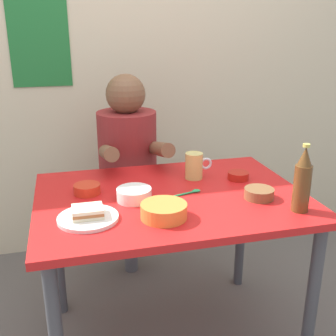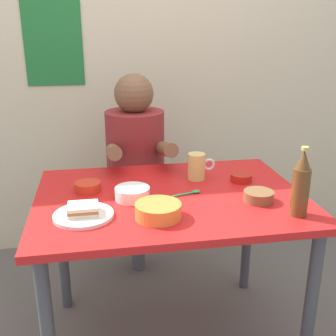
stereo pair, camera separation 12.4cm
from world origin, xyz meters
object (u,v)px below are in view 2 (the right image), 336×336
plate_orange (84,215)px  beer_mug (197,166)px  dining_table (170,215)px  person_seated (136,148)px  sandwich (83,209)px  beer_bottle (301,185)px  stool (137,216)px  sauce_bowl_chili (88,186)px

plate_orange → beer_mug: bearing=32.1°
dining_table → person_seated: person_seated is taller
sandwich → beer_bottle: bearing=-8.6°
beer_bottle → person_seated: bearing=119.9°
beer_bottle → stool: bearing=119.6°
sandwich → beer_bottle: (0.78, -0.12, 0.09)m
beer_bottle → plate_orange: bearing=171.4°
dining_table → beer_bottle: 0.55m
stool → person_seated: bearing=-90.0°
dining_table → plate_orange: 0.39m
plate_orange → beer_bottle: size_ratio=0.84×
dining_table → stool: (-0.08, 0.63, -0.30)m
stool → beer_bottle: (0.51, -0.90, 0.51)m
person_seated → beer_bottle: bearing=-60.1°
plate_orange → beer_mug: size_ratio=1.75×
person_seated → sandwich: person_seated is taller
stool → sandwich: (-0.27, -0.78, 0.42)m
plate_orange → sandwich: size_ratio=2.00×
person_seated → sandwich: 0.82m
person_seated → beer_mug: bearing=-62.8°
stool → sandwich: 0.93m
person_seated → stool: bearing=90.0°
stool → sandwich: sandwich is taller
sandwich → sauce_bowl_chili: sandwich is taller
stool → dining_table: bearing=-82.7°
sandwich → plate_orange: bearing=-153.4°
person_seated → beer_mug: (0.23, -0.46, 0.03)m
dining_table → beer_mug: bearing=46.6°
person_seated → sauce_bowl_chili: (-0.25, -0.52, -0.00)m
person_seated → plate_orange: size_ratio=3.27×
stool → beer_bottle: beer_bottle is taller
plate_orange → sandwich: sandwich is taller
dining_table → plate_orange: (-0.35, -0.15, 0.10)m
beer_mug → sauce_bowl_chili: beer_mug is taller
beer_bottle → sauce_bowl_chili: size_ratio=2.38×
beer_mug → beer_bottle: bearing=-57.4°
plate_orange → beer_mug: beer_mug is taller
stool → beer_mug: size_ratio=3.57×
plate_orange → sandwich: 0.02m
stool → sauce_bowl_chili: sauce_bowl_chili is taller
sandwich → beer_bottle: 0.79m
plate_orange → sandwich: bearing=26.6°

